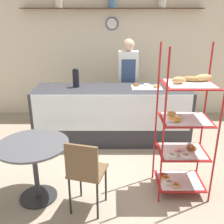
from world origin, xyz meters
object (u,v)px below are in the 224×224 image
Objects in this scene: person_worker at (128,79)px; coffee_carafe at (76,78)px; cafe_table at (34,157)px; cafe_chair at (85,169)px; pastry_rack at (184,131)px; donut_tray_counter at (147,87)px.

person_worker reaches higher than coffee_carafe.
cafe_chair is at bearing -22.08° from cafe_table.
cafe_table is at bearing -7.17° from cafe_chair.
pastry_rack is 2.18m from person_worker.
person_worker is 5.26× the size of coffee_carafe.
person_worker reaches higher than donut_tray_counter.
pastry_rack is at bearing -80.59° from donut_tray_counter.
pastry_rack is 2.17m from coffee_carafe.
cafe_table is at bearing -118.30° from person_worker.
cafe_chair is at bearing -80.57° from coffee_carafe.
coffee_carafe reaches higher than cafe_chair.
cafe_chair reaches higher than cafe_table.
donut_tray_counter reaches higher than cafe_chair.
pastry_rack reaches higher than person_worker.
donut_tray_counter is at bearing 47.90° from cafe_table.
pastry_rack is 2.04× the size of cafe_chair.
pastry_rack reaches higher than coffee_carafe.
donut_tray_counter is (0.30, -0.59, 0.01)m from person_worker.
pastry_rack is 1.55m from donut_tray_counter.
person_worker is at bearing 30.64° from coffee_carafe.
cafe_table is (-1.77, -0.17, -0.26)m from pastry_rack.
donut_tray_counter is at bearing -1.64° from coffee_carafe.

